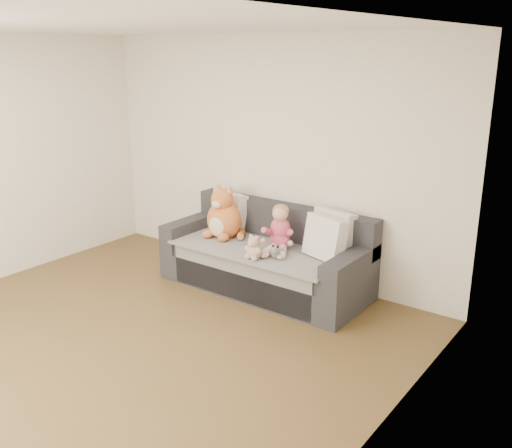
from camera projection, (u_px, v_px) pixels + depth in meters
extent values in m
plane|color=brown|center=(94.00, 360.00, 4.67)|extent=(5.00, 5.00, 0.00)
plane|color=white|center=(62.00, 24.00, 3.91)|extent=(5.00, 5.00, 0.00)
plane|color=silver|center=(270.00, 158.00, 6.21)|extent=(4.50, 0.00, 4.50)
plane|color=silver|center=(347.00, 274.00, 3.01)|extent=(0.00, 5.00, 5.00)
cube|color=#26262B|center=(264.00, 275.00, 6.03)|extent=(2.20, 0.90, 0.30)
cube|color=#26262B|center=(263.00, 256.00, 5.94)|extent=(1.90, 0.80, 0.15)
cube|color=#26262B|center=(283.00, 222.00, 6.15)|extent=(2.20, 0.20, 0.40)
cube|color=#26262B|center=(193.00, 231.00, 6.51)|extent=(0.20, 0.90, 0.30)
cube|color=#26262B|center=(351.00, 269.00, 5.37)|extent=(0.20, 0.90, 0.30)
cube|color=gray|center=(262.00, 248.00, 5.90)|extent=(1.85, 0.88, 0.02)
cube|color=gray|center=(239.00, 281.00, 5.67)|extent=(1.70, 0.02, 0.41)
cube|color=silver|center=(229.00, 211.00, 6.43)|extent=(0.50, 0.31, 0.44)
cube|color=silver|center=(333.00, 231.00, 5.71)|extent=(0.50, 0.32, 0.44)
cube|color=silver|center=(325.00, 238.00, 5.54)|extent=(0.49, 0.33, 0.43)
ellipsoid|color=#C5455F|center=(280.00, 240.00, 5.84)|extent=(0.22, 0.18, 0.18)
ellipsoid|color=#C5455F|center=(280.00, 228.00, 5.81)|extent=(0.21, 0.18, 0.23)
ellipsoid|color=#DBAA8C|center=(280.00, 214.00, 5.75)|extent=(0.16, 0.16, 0.16)
ellipsoid|color=tan|center=(281.00, 210.00, 5.76)|extent=(0.17, 0.17, 0.13)
cylinder|color=#C5455F|center=(268.00, 232.00, 5.77)|extent=(0.07, 0.22, 0.14)
cylinder|color=#C5455F|center=(289.00, 233.00, 5.72)|extent=(0.18, 0.21, 0.14)
ellipsoid|color=#DBAA8C|center=(263.00, 241.00, 5.72)|extent=(0.06, 0.06, 0.06)
ellipsoid|color=#DBAA8C|center=(290.00, 243.00, 5.65)|extent=(0.06, 0.06, 0.06)
cylinder|color=#E5B2C6|center=(269.00, 250.00, 5.69)|extent=(0.15, 0.29, 0.09)
cylinder|color=#E5B2C6|center=(282.00, 252.00, 5.66)|extent=(0.21, 0.29, 0.09)
ellipsoid|color=#DBAA8C|center=(264.00, 255.00, 5.57)|extent=(0.06, 0.09, 0.05)
ellipsoid|color=#DBAA8C|center=(280.00, 257.00, 5.53)|extent=(0.06, 0.09, 0.05)
ellipsoid|color=#C2602B|center=(224.00, 220.00, 6.20)|extent=(0.40, 0.34, 0.42)
ellipsoid|color=beige|center=(217.00, 226.00, 6.10)|extent=(0.21, 0.09, 0.23)
ellipsoid|color=#C2602B|center=(222.00, 199.00, 6.10)|extent=(0.24, 0.24, 0.24)
ellipsoid|color=beige|center=(216.00, 204.00, 6.03)|extent=(0.12, 0.07, 0.08)
cone|color=#C2602B|center=(219.00, 187.00, 6.14)|extent=(0.10, 0.10, 0.08)
cone|color=pink|center=(218.00, 188.00, 6.13)|extent=(0.06, 0.06, 0.05)
cone|color=#C2602B|center=(230.00, 189.00, 6.06)|extent=(0.10, 0.10, 0.08)
cone|color=pink|center=(229.00, 190.00, 6.05)|extent=(0.06, 0.06, 0.05)
ellipsoid|color=#C2602B|center=(208.00, 234.00, 6.17)|extent=(0.12, 0.14, 0.09)
ellipsoid|color=#C2602B|center=(224.00, 237.00, 6.05)|extent=(0.12, 0.14, 0.09)
cylinder|color=#C2602B|center=(241.00, 234.00, 6.18)|extent=(0.21, 0.26, 0.10)
ellipsoid|color=tan|center=(254.00, 252.00, 5.55)|extent=(0.16, 0.13, 0.16)
ellipsoid|color=tan|center=(253.00, 242.00, 5.51)|extent=(0.11, 0.11, 0.11)
ellipsoid|color=tan|center=(251.00, 236.00, 5.53)|extent=(0.04, 0.04, 0.04)
ellipsoid|color=tan|center=(257.00, 238.00, 5.48)|extent=(0.04, 0.04, 0.04)
ellipsoid|color=beige|center=(251.00, 244.00, 5.49)|extent=(0.04, 0.04, 0.04)
ellipsoid|color=tan|center=(247.00, 248.00, 5.57)|extent=(0.06, 0.06, 0.06)
ellipsoid|color=tan|center=(258.00, 252.00, 5.49)|extent=(0.06, 0.06, 0.06)
ellipsoid|color=tan|center=(248.00, 257.00, 5.56)|extent=(0.06, 0.06, 0.06)
ellipsoid|color=tan|center=(254.00, 259.00, 5.51)|extent=(0.06, 0.06, 0.06)
ellipsoid|color=white|center=(278.00, 253.00, 5.58)|extent=(0.12, 0.16, 0.11)
ellipsoid|color=white|center=(275.00, 250.00, 5.50)|extent=(0.07, 0.07, 0.07)
ellipsoid|color=black|center=(273.00, 246.00, 5.51)|extent=(0.03, 0.03, 0.03)
ellipsoid|color=black|center=(278.00, 247.00, 5.49)|extent=(0.03, 0.03, 0.03)
cylinder|color=#7F3694|center=(256.00, 248.00, 5.72)|extent=(0.07, 0.07, 0.08)
cone|color=green|center=(256.00, 243.00, 5.71)|extent=(0.06, 0.06, 0.03)
cylinder|color=green|center=(253.00, 247.00, 5.75)|extent=(0.01, 0.01, 0.06)
cylinder|color=green|center=(260.00, 249.00, 5.70)|extent=(0.01, 0.01, 0.06)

